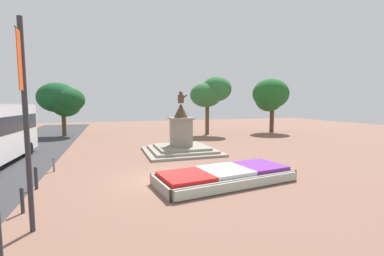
{
  "coord_description": "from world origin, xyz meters",
  "views": [
    {
      "loc": [
        -2.4,
        -11.91,
        3.67
      ],
      "look_at": [
        2.48,
        3.09,
        2.13
      ],
      "focal_mm": 24.0,
      "sensor_mm": 36.0,
      "label": 1
    }
  ],
  "objects_px": {
    "banner_pole": "(26,122)",
    "flower_planter": "(226,176)",
    "statue_monument": "(181,141)",
    "kerb_bollard_mid_a": "(22,200)",
    "kerb_bollard_mid_b": "(36,177)",
    "kerb_bollard_north": "(54,164)"
  },
  "relations": [
    {
      "from": "kerb_bollard_mid_a",
      "to": "banner_pole",
      "type": "bearing_deg",
      "value": -66.71
    },
    {
      "from": "statue_monument",
      "to": "kerb_bollard_north",
      "type": "height_order",
      "value": "statue_monument"
    },
    {
      "from": "banner_pole",
      "to": "flower_planter",
      "type": "bearing_deg",
      "value": 18.73
    },
    {
      "from": "kerb_bollard_mid_a",
      "to": "kerb_bollard_north",
      "type": "bearing_deg",
      "value": 90.61
    },
    {
      "from": "kerb_bollard_mid_b",
      "to": "kerb_bollard_north",
      "type": "xyz_separation_m",
      "value": [
        0.14,
        2.93,
        -0.1
      ]
    },
    {
      "from": "flower_planter",
      "to": "statue_monument",
      "type": "relative_size",
      "value": 1.28
    },
    {
      "from": "kerb_bollard_mid_b",
      "to": "kerb_bollard_north",
      "type": "relative_size",
      "value": 1.25
    },
    {
      "from": "flower_planter",
      "to": "kerb_bollard_north",
      "type": "height_order",
      "value": "kerb_bollard_north"
    },
    {
      "from": "kerb_bollard_mid_a",
      "to": "kerb_bollard_mid_b",
      "type": "height_order",
      "value": "kerb_bollard_mid_b"
    },
    {
      "from": "kerb_bollard_mid_b",
      "to": "kerb_bollard_north",
      "type": "bearing_deg",
      "value": 87.19
    },
    {
      "from": "banner_pole",
      "to": "statue_monument",
      "type": "bearing_deg",
      "value": 54.43
    },
    {
      "from": "banner_pole",
      "to": "kerb_bollard_north",
      "type": "height_order",
      "value": "banner_pole"
    },
    {
      "from": "kerb_bollard_north",
      "to": "flower_planter",
      "type": "bearing_deg",
      "value": -29.91
    },
    {
      "from": "statue_monument",
      "to": "banner_pole",
      "type": "bearing_deg",
      "value": -125.57
    },
    {
      "from": "flower_planter",
      "to": "statue_monument",
      "type": "xyz_separation_m",
      "value": [
        -0.03,
        7.65,
        0.53
      ]
    },
    {
      "from": "statue_monument",
      "to": "flower_planter",
      "type": "bearing_deg",
      "value": -89.78
    },
    {
      "from": "statue_monument",
      "to": "kerb_bollard_mid_b",
      "type": "height_order",
      "value": "statue_monument"
    },
    {
      "from": "flower_planter",
      "to": "kerb_bollard_north",
      "type": "relative_size",
      "value": 8.53
    },
    {
      "from": "flower_planter",
      "to": "banner_pole",
      "type": "height_order",
      "value": "banner_pole"
    },
    {
      "from": "kerb_bollard_mid_a",
      "to": "kerb_bollard_mid_b",
      "type": "distance_m",
      "value": 2.61
    },
    {
      "from": "statue_monument",
      "to": "kerb_bollard_mid_b",
      "type": "distance_m",
      "value": 10.08
    },
    {
      "from": "flower_planter",
      "to": "kerb_bollard_mid_a",
      "type": "xyz_separation_m",
      "value": [
        -7.92,
        -0.94,
        0.17
      ]
    }
  ]
}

